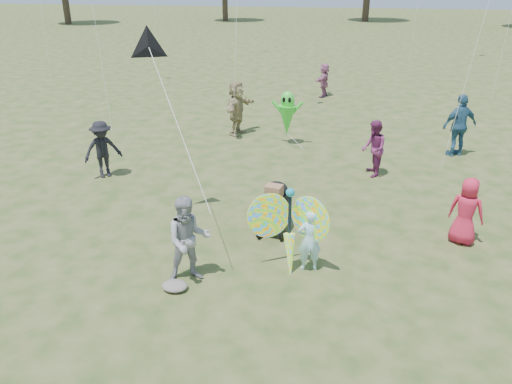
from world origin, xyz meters
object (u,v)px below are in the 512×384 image
crowd_b (103,149)px  crowd_c (460,126)px  crowd_d (237,108)px  crowd_j (324,80)px  child_girl (309,240)px  adult_man (188,240)px  crowd_e (374,149)px  butterfly_kite (290,229)px  crowd_a (466,211)px  alien_kite (287,115)px  jogging_stroller (274,204)px

crowd_b → crowd_c: 10.37m
crowd_b → crowd_d: size_ratio=0.84×
crowd_c → crowd_j: crowd_c is taller
child_girl → crowd_b: (-5.93, 3.58, 0.16)m
crowd_b → crowd_d: (2.63, 4.56, 0.14)m
adult_man → crowd_b: size_ratio=1.05×
crowd_e → butterfly_kite: (-1.58, -5.16, 0.06)m
crowd_a → crowd_c: size_ratio=0.75×
butterfly_kite → crowd_d: bearing=109.7°
crowd_e → alien_kite: size_ratio=0.88×
adult_man → crowd_e: bearing=34.6°
child_girl → crowd_d: bearing=-84.8°
crowd_a → butterfly_kite: 3.78m
crowd_b → alien_kite: alien_kite is taller
crowd_b → crowd_e: bearing=-29.3°
child_girl → crowd_a: bearing=-167.9°
crowd_e → crowd_a: bearing=17.4°
jogging_stroller → child_girl: bearing=-47.1°
jogging_stroller → alien_kite: (-0.58, 5.96, 0.36)m
crowd_e → alien_kite: alien_kite is taller
crowd_e → crowd_j: size_ratio=1.04×
child_girl → crowd_c: (3.75, 7.31, 0.32)m
crowd_c → adult_man: bearing=28.3°
crowd_c → butterfly_kite: 8.43m
child_girl → alien_kite: alien_kite is taller
crowd_d → alien_kite: (1.83, -0.78, 0.05)m
crowd_d → crowd_e: crowd_d is taller
crowd_c → crowd_e: size_ratio=1.22×
adult_man → crowd_b: bearing=105.3°
crowd_c → crowd_d: size_ratio=1.02×
adult_man → butterfly_kite: 1.84m
adult_man → crowd_a: bearing=-0.7°
jogging_stroller → butterfly_kite: bearing=-59.5°
child_girl → crowd_b: crowd_b is taller
jogging_stroller → crowd_b: bearing=167.4°
crowd_a → crowd_d: (-6.30, 6.48, 0.22)m
child_girl → crowd_j: bearing=-103.6°
crowd_b → alien_kite: 5.85m
adult_man → crowd_b: 5.82m
crowd_a → crowd_j: size_ratio=0.96×
crowd_a → crowd_e: size_ratio=0.92×
crowd_c → butterfly_kite: size_ratio=1.03×
child_girl → crowd_j: 14.58m
child_girl → crowd_j: crowd_j is taller
crowd_e → jogging_stroller: crowd_e is taller
crowd_a → crowd_c: crowd_c is taller
butterfly_kite → alien_kite: bearing=98.5°
adult_man → jogging_stroller: size_ratio=1.49×
crowd_j → butterfly_kite: 14.60m
butterfly_kite → alien_kite: 7.49m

